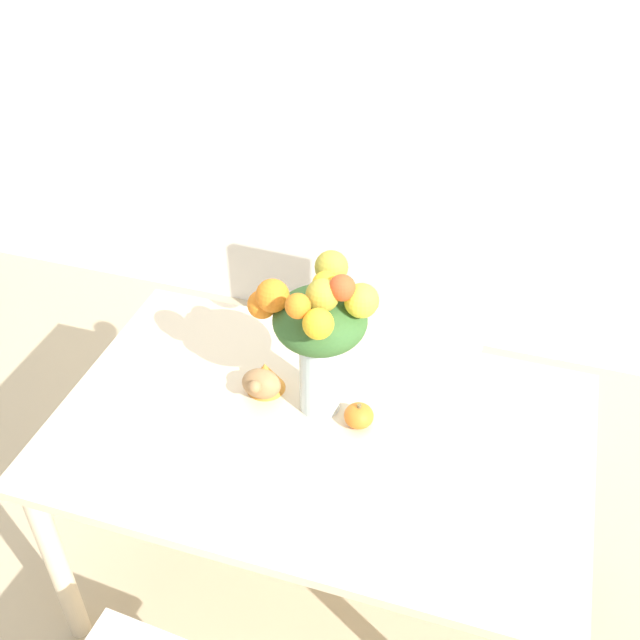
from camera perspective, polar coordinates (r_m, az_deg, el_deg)
The scene contains 7 objects.
ground_plane at distance 2.61m, azimuth -0.07°, elevation -19.22°, with size 12.00×12.00×0.00m, color tan.
wall_back at distance 2.89m, azimuth 8.86°, elevation 20.82°, with size 8.00×0.06×2.70m.
dining_table at distance 2.10m, azimuth -0.08°, elevation -9.92°, with size 1.43×0.89×0.72m.
flower_vase at distance 1.91m, azimuth -0.00°, elevation -0.68°, with size 0.33×0.34×0.46m.
pumpkin at distance 2.02m, azimuth 2.98°, elevation -7.29°, with size 0.08×0.08×0.07m.
turkey_figurine at distance 2.11m, azimuth -4.33°, elevation -4.52°, with size 0.11×0.15×0.09m.
dining_chair_near_window at distance 2.72m, azimuth 8.02°, elevation -0.58°, with size 0.43×0.43×1.00m.
Camera 1 is at (0.42, -1.33, 2.20)m, focal length 42.00 mm.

